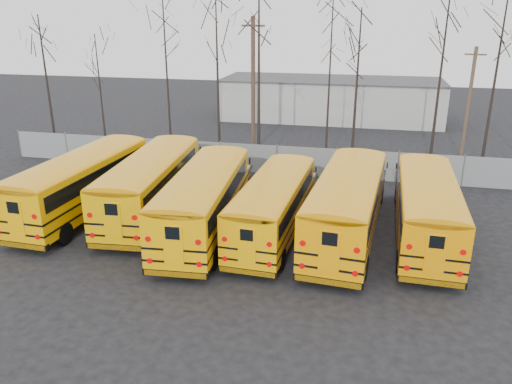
% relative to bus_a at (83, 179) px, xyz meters
% --- Properties ---
extents(ground, '(120.00, 120.00, 0.00)m').
position_rel_bus_a_xyz_m(ground, '(8.96, -2.71, -1.98)').
color(ground, black).
rests_on(ground, ground).
extents(fence, '(40.00, 0.04, 2.00)m').
position_rel_bus_a_xyz_m(fence, '(8.96, 9.29, -0.98)').
color(fence, gray).
rests_on(fence, ground).
extents(distant_building, '(22.00, 8.00, 4.00)m').
position_rel_bus_a_xyz_m(distant_building, '(10.96, 29.29, 0.02)').
color(distant_building, '#B9B8B3').
rests_on(distant_building, ground).
extents(bus_a, '(3.24, 12.19, 3.38)m').
position_rel_bus_a_xyz_m(bus_a, '(0.00, 0.00, 0.00)').
color(bus_a, black).
rests_on(bus_a, ground).
extents(bus_b, '(3.75, 12.20, 3.37)m').
position_rel_bus_a_xyz_m(bus_b, '(3.68, 0.73, -0.01)').
color(bus_b, black).
rests_on(bus_b, ground).
extents(bus_c, '(3.62, 12.09, 3.34)m').
position_rel_bus_a_xyz_m(bus_c, '(7.25, -1.03, -0.03)').
color(bus_c, black).
rests_on(bus_c, ground).
extents(bus_d, '(3.00, 10.99, 3.05)m').
position_rel_bus_a_xyz_m(bus_d, '(10.65, -0.60, -0.20)').
color(bus_d, black).
rests_on(bus_d, ground).
extents(bus_e, '(3.77, 12.30, 3.39)m').
position_rel_bus_a_xyz_m(bus_e, '(14.16, -0.22, 0.01)').
color(bus_e, black).
rests_on(bus_e, ground).
extents(bus_f, '(2.96, 11.50, 3.20)m').
position_rel_bus_a_xyz_m(bus_f, '(17.86, 0.38, -0.11)').
color(bus_f, black).
rests_on(bus_f, ground).
extents(utility_pole_left, '(1.82, 0.37, 10.24)m').
position_rel_bus_a_xyz_m(utility_pole_left, '(6.05, 14.77, 3.28)').
color(utility_pole_left, '#483428').
rests_on(utility_pole_left, ground).
extents(utility_pole_right, '(1.46, 0.40, 8.23)m').
position_rel_bus_a_xyz_m(utility_pole_right, '(21.92, 15.90, 2.25)').
color(utility_pole_right, brown).
rests_on(utility_pole_right, ground).
extents(tree_0, '(0.26, 0.26, 10.34)m').
position_rel_bus_a_xyz_m(tree_0, '(-9.57, 11.61, 3.19)').
color(tree_0, black).
rests_on(tree_0, ground).
extents(tree_1, '(0.26, 0.26, 9.01)m').
position_rel_bus_a_xyz_m(tree_1, '(-5.23, 11.84, 2.52)').
color(tree_1, black).
rests_on(tree_1, ground).
extents(tree_2, '(0.26, 0.26, 12.95)m').
position_rel_bus_a_xyz_m(tree_2, '(-0.08, 12.65, 4.49)').
color(tree_2, black).
rests_on(tree_2, ground).
extents(tree_3, '(0.26, 0.26, 11.63)m').
position_rel_bus_a_xyz_m(tree_3, '(3.60, 13.55, 3.83)').
color(tree_3, black).
rests_on(tree_3, ground).
extents(tree_4, '(0.26, 0.26, 12.86)m').
position_rel_bus_a_xyz_m(tree_4, '(7.35, 10.88, 4.45)').
color(tree_4, black).
rests_on(tree_4, ground).
extents(tree_5, '(0.26, 0.26, 11.52)m').
position_rel_bus_a_xyz_m(tree_5, '(12.11, 11.27, 3.78)').
color(tree_5, black).
rests_on(tree_5, ground).
extents(tree_6, '(0.26, 0.26, 10.79)m').
position_rel_bus_a_xyz_m(tree_6, '(13.90, 12.44, 3.42)').
color(tree_6, black).
rests_on(tree_6, ground).
extents(tree_7, '(0.26, 0.26, 12.58)m').
position_rel_bus_a_xyz_m(tree_7, '(19.63, 15.06, 4.31)').
color(tree_7, black).
rests_on(tree_7, ground).
extents(tree_8, '(0.26, 0.26, 12.59)m').
position_rel_bus_a_xyz_m(tree_8, '(23.24, 14.96, 4.31)').
color(tree_8, black).
rests_on(tree_8, ground).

